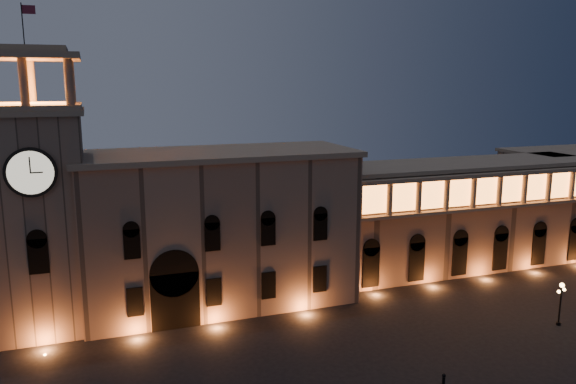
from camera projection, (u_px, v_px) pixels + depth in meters
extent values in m
cube|color=#7E6452|center=(219.00, 230.00, 63.98)|extent=(30.00, 12.00, 17.00)
cube|color=gray|center=(217.00, 154.00, 62.30)|extent=(30.80, 12.80, 0.60)
cube|color=black|center=(175.00, 299.00, 58.07)|extent=(5.00, 1.40, 6.00)
cylinder|color=black|center=(173.00, 272.00, 57.49)|extent=(5.00, 1.40, 5.00)
cube|color=orange|center=(175.00, 302.00, 57.92)|extent=(4.20, 0.20, 5.00)
cube|color=#7E6452|center=(40.00, 224.00, 56.51)|extent=(9.00, 9.00, 22.00)
cube|color=gray|center=(30.00, 112.00, 54.36)|extent=(9.80, 9.80, 0.50)
cylinder|color=black|center=(31.00, 173.00, 51.03)|extent=(4.60, 0.35, 4.60)
cylinder|color=beige|center=(31.00, 173.00, 50.90)|extent=(4.00, 0.12, 4.00)
cube|color=gray|center=(30.00, 107.00, 54.26)|extent=(9.40, 9.40, 0.50)
cube|color=orange|center=(30.00, 104.00, 54.21)|extent=(6.80, 6.80, 0.15)
cylinder|color=gray|center=(24.00, 82.00, 50.30)|extent=(0.76, 0.76, 4.20)
cylinder|color=gray|center=(69.00, 82.00, 51.54)|extent=(0.76, 0.76, 4.20)
cylinder|color=gray|center=(31.00, 82.00, 57.33)|extent=(0.76, 0.76, 4.20)
cylinder|color=gray|center=(71.00, 82.00, 58.58)|extent=(0.76, 0.76, 4.20)
cylinder|color=gray|center=(70.00, 82.00, 55.06)|extent=(0.76, 0.76, 4.20)
cube|color=gray|center=(25.00, 56.00, 53.36)|extent=(9.80, 9.80, 0.60)
cube|color=gray|center=(25.00, 50.00, 53.24)|extent=(7.50, 7.50, 0.60)
cylinder|color=black|center=(23.00, 25.00, 52.80)|extent=(0.10, 0.10, 4.00)
plane|color=maroon|center=(28.00, 9.00, 52.73)|extent=(1.20, 0.00, 1.20)
cube|color=#795F4D|center=(458.00, 216.00, 77.26)|extent=(40.00, 10.00, 14.00)
cube|color=gray|center=(461.00, 164.00, 75.87)|extent=(40.60, 10.60, 0.50)
cube|color=gray|center=(486.00, 208.00, 71.73)|extent=(40.00, 1.20, 0.40)
cube|color=gray|center=(488.00, 175.00, 70.91)|extent=(40.00, 1.40, 0.50)
cube|color=orange|center=(484.00, 190.00, 71.82)|extent=(38.00, 0.15, 3.60)
cylinder|color=gray|center=(359.00, 201.00, 65.41)|extent=(0.70, 0.70, 4.00)
cylinder|color=gray|center=(390.00, 198.00, 66.72)|extent=(0.70, 0.70, 4.00)
cylinder|color=gray|center=(419.00, 196.00, 68.03)|extent=(0.70, 0.70, 4.00)
cylinder|color=gray|center=(447.00, 194.00, 69.34)|extent=(0.70, 0.70, 4.00)
cylinder|color=gray|center=(474.00, 192.00, 70.66)|extent=(0.70, 0.70, 4.00)
cylinder|color=gray|center=(500.00, 190.00, 71.97)|extent=(0.70, 0.70, 4.00)
cylinder|color=gray|center=(525.00, 188.00, 73.28)|extent=(0.70, 0.70, 4.00)
cylinder|color=gray|center=(549.00, 186.00, 74.59)|extent=(0.70, 0.70, 4.00)
cylinder|color=gray|center=(572.00, 184.00, 75.90)|extent=(0.70, 0.70, 4.00)
cube|color=#795F4D|center=(570.00, 195.00, 91.33)|extent=(20.00, 12.00, 14.00)
sphere|color=black|center=(444.00, 375.00, 35.26)|extent=(0.27, 0.27, 0.27)
cylinder|color=black|center=(560.00, 306.00, 58.55)|extent=(0.17, 0.17, 4.30)
cylinder|color=black|center=(558.00, 324.00, 58.93)|extent=(0.47, 0.47, 0.32)
sphere|color=#FCB564|center=(562.00, 285.00, 58.12)|extent=(0.47, 0.47, 0.47)
cylinder|color=black|center=(560.00, 292.00, 58.09)|extent=(1.05, 0.37, 0.06)
sphere|color=#FCB564|center=(559.00, 292.00, 57.92)|extent=(0.34, 0.34, 0.34)
cylinder|color=black|center=(563.00, 291.00, 58.40)|extent=(1.05, 0.37, 0.06)
sphere|color=#FCB564|center=(564.00, 290.00, 58.55)|extent=(0.34, 0.34, 0.34)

